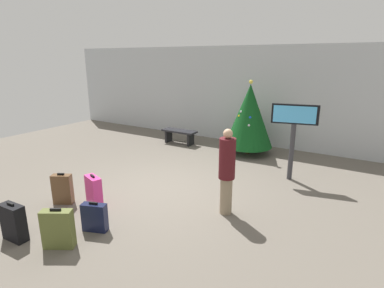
# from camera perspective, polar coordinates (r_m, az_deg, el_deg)

# --- Properties ---
(ground_plane) EXTENTS (16.00, 16.00, 0.00)m
(ground_plane) POSITION_cam_1_polar(r_m,az_deg,el_deg) (7.19, -5.45, -8.32)
(ground_plane) COLOR #665E54
(back_wall) EXTENTS (16.00, 0.20, 3.32)m
(back_wall) POSITION_cam_1_polar(r_m,az_deg,el_deg) (10.93, 10.08, 8.84)
(back_wall) COLOR #B7BCC1
(back_wall) RESTS_ON ground_plane
(holiday_tree) EXTENTS (1.48, 1.48, 2.29)m
(holiday_tree) POSITION_cam_1_polar(r_m,az_deg,el_deg) (9.61, 10.55, 5.17)
(holiday_tree) COLOR #4C3319
(holiday_tree) RESTS_ON ground_plane
(flight_info_kiosk) EXTENTS (1.07, 0.31, 1.87)m
(flight_info_kiosk) POSITION_cam_1_polar(r_m,az_deg,el_deg) (7.73, 18.33, 3.15)
(flight_info_kiosk) COLOR #333338
(flight_info_kiosk) RESTS_ON ground_plane
(waiting_bench) EXTENTS (1.24, 0.44, 0.48)m
(waiting_bench) POSITION_cam_1_polar(r_m,az_deg,el_deg) (10.78, -2.37, 1.89)
(waiting_bench) COLOR black
(waiting_bench) RESTS_ON ground_plane
(traveller_0) EXTENTS (0.39, 0.39, 1.68)m
(traveller_0) POSITION_cam_1_polar(r_m,az_deg,el_deg) (5.82, 6.46, -4.80)
(traveller_0) COLOR gray
(traveller_0) RESTS_ON ground_plane
(suitcase_0) EXTENTS (0.46, 0.21, 0.66)m
(suitcase_0) POSITION_cam_1_polar(r_m,az_deg,el_deg) (5.97, -30.15, -12.45)
(suitcase_0) COLOR black
(suitcase_0) RESTS_ON ground_plane
(suitcase_1) EXTENTS (0.46, 0.30, 0.54)m
(suitcase_1) POSITION_cam_1_polar(r_m,az_deg,el_deg) (5.73, -17.59, -12.82)
(suitcase_1) COLOR #141938
(suitcase_1) RESTS_ON ground_plane
(suitcase_2) EXTENTS (0.50, 0.40, 0.68)m
(suitcase_2) POSITION_cam_1_polar(r_m,az_deg,el_deg) (5.44, -23.57, -14.23)
(suitcase_2) COLOR #59602D
(suitcase_2) RESTS_ON ground_plane
(suitcase_3) EXTENTS (0.47, 0.31, 0.71)m
(suitcase_3) POSITION_cam_1_polar(r_m,az_deg,el_deg) (6.48, -17.70, -8.55)
(suitcase_3) COLOR #E5388C
(suitcase_3) RESTS_ON ground_plane
(suitcase_4) EXTENTS (0.42, 0.34, 0.66)m
(suitcase_4) POSITION_cam_1_polar(r_m,az_deg,el_deg) (6.92, -22.85, -7.70)
(suitcase_4) COLOR brown
(suitcase_4) RESTS_ON ground_plane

